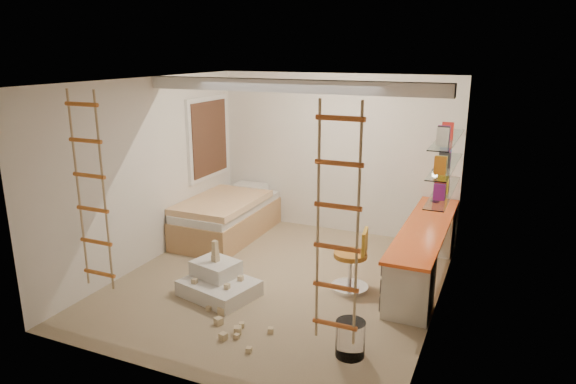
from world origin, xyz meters
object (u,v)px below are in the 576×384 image
at_px(swivel_chair, 352,268).
at_px(desk, 424,250).
at_px(bed, 228,217).
at_px(play_platform, 218,282).

bearing_deg(swivel_chair, desk, 42.57).
bearing_deg(desk, bed, 173.51).
xyz_separation_m(bed, swivel_chair, (2.43, -1.07, -0.03)).
distance_m(swivel_chair, play_platform, 1.69).
xyz_separation_m(desk, play_platform, (-2.26, -1.48, -0.25)).
bearing_deg(desk, play_platform, -146.75).
bearing_deg(swivel_chair, play_platform, -152.53).
height_order(swivel_chair, play_platform, swivel_chair).
bearing_deg(bed, desk, -6.49).
bearing_deg(bed, play_platform, -63.23).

